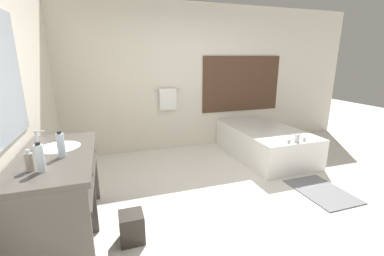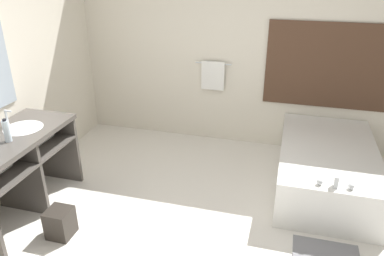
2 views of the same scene
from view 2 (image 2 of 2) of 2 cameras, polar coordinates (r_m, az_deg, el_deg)
ground_plane at (r=3.79m, az=0.25°, el=-16.35°), size 16.00×16.00×0.00m
wall_back_with_blinds at (r=5.16m, az=7.30°, el=11.73°), size 7.40×0.13×2.70m
vanity_counter at (r=4.21m, az=-25.15°, el=-3.90°), size 0.65×1.37×0.88m
sink_faucet at (r=4.31m, az=-26.35°, el=1.34°), size 0.09×0.04×0.18m
bathtub at (r=4.63m, az=19.81°, el=-5.39°), size 1.06×1.84×0.63m
water_bottle_1 at (r=3.94m, az=-26.40°, el=-0.40°), size 0.06×0.06×0.23m
waste_bin at (r=3.94m, az=-19.44°, el=-13.45°), size 0.23×0.23×0.29m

